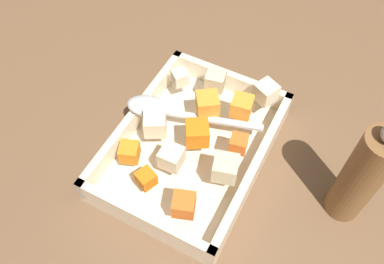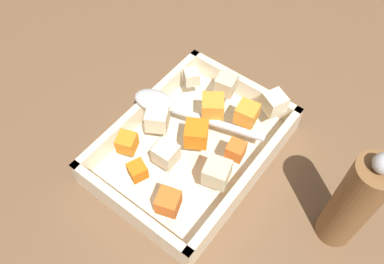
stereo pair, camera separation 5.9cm
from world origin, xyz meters
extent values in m
plane|color=brown|center=(0.00, 0.00, 0.00)|extent=(4.00, 4.00, 0.00)
cube|color=beige|center=(-0.02, -0.02, 0.01)|extent=(0.29, 0.22, 0.01)
cube|color=beige|center=(-0.02, -0.12, 0.03)|extent=(0.29, 0.01, 0.04)
cube|color=beige|center=(-0.02, 0.08, 0.03)|extent=(0.29, 0.01, 0.04)
cube|color=beige|center=(-0.16, -0.02, 0.03)|extent=(0.01, 0.22, 0.04)
cube|color=beige|center=(0.12, -0.02, 0.03)|extent=(0.01, 0.22, 0.04)
cube|color=orange|center=(0.06, -0.07, 0.07)|extent=(0.03, 0.03, 0.03)
cube|color=orange|center=(-0.11, 0.00, 0.06)|extent=(0.03, 0.03, 0.02)
cube|color=orange|center=(-0.02, -0.03, 0.07)|extent=(0.05, 0.05, 0.03)
cube|color=orange|center=(-0.09, 0.04, 0.06)|extent=(0.03, 0.03, 0.03)
cube|color=orange|center=(-0.01, -0.09, 0.06)|extent=(0.03, 0.03, 0.02)
cube|color=orange|center=(0.04, -0.02, 0.07)|extent=(0.05, 0.05, 0.03)
cube|color=orange|center=(-0.13, -0.06, 0.07)|extent=(0.04, 0.04, 0.03)
cube|color=beige|center=(-0.05, -0.09, 0.07)|extent=(0.04, 0.04, 0.03)
cube|color=beige|center=(0.07, 0.05, 0.06)|extent=(0.03, 0.03, 0.02)
cube|color=beige|center=(0.10, -0.09, 0.07)|extent=(0.04, 0.04, 0.03)
cube|color=beige|center=(-0.07, -0.02, 0.07)|extent=(0.03, 0.03, 0.03)
cube|color=beige|center=(0.09, -0.01, 0.07)|extent=(0.03, 0.03, 0.03)
cube|color=beige|center=(-0.03, 0.03, 0.07)|extent=(0.04, 0.04, 0.03)
ellipsoid|color=silver|center=(-0.01, 0.06, 0.06)|extent=(0.06, 0.07, 0.02)
cube|color=silver|center=(0.02, -0.04, 0.05)|extent=(0.05, 0.15, 0.01)
cylinder|color=brown|center=(0.01, -0.25, 0.09)|extent=(0.05, 0.05, 0.17)
camera|label=1|loc=(-0.32, -0.18, 0.55)|focal=37.87mm
camera|label=2|loc=(-0.29, -0.23, 0.55)|focal=37.87mm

